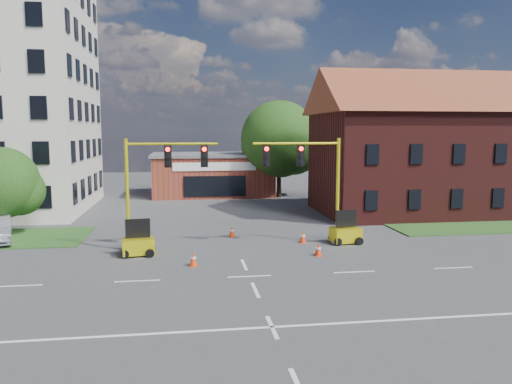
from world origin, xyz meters
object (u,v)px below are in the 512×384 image
trailer_west (138,245)px  pickup_white (368,208)px  signal_mast_west (157,180)px  signal_mast_east (310,178)px  trailer_east (346,233)px

trailer_west → pickup_white: trailer_west is taller
signal_mast_west → pickup_white: signal_mast_west is taller
pickup_white → signal_mast_west: bearing=93.5°
signal_mast_west → trailer_west: size_ratio=3.28×
trailer_west → signal_mast_west: bearing=43.7°
signal_mast_west → signal_mast_east: (8.71, 0.00, 0.00)m
pickup_white → signal_mast_east: bearing=116.2°
trailer_west → pickup_white: size_ratio=0.36×
trailer_east → pickup_white: bearing=53.9°
trailer_east → trailer_west: bearing=178.2°
trailer_west → trailer_east: 11.95m
trailer_east → pickup_white: trailer_east is taller
trailer_east → pickup_white: 9.58m
trailer_east → signal_mast_east: bearing=170.1°
signal_mast_east → trailer_east: size_ratio=3.27×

